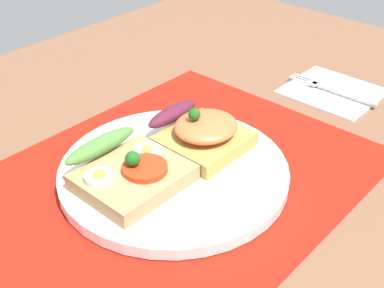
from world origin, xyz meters
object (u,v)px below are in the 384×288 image
at_px(sandwich_egg_tomato, 128,171).
at_px(fork, 329,89).
at_px(sandwich_salmon, 200,132).
at_px(plate, 174,172).
at_px(napkin, 333,91).

height_order(sandwich_egg_tomato, fork, sandwich_egg_tomato).
height_order(sandwich_salmon, fork, sandwich_salmon).
height_order(plate, fork, plate).
bearing_deg(sandwich_egg_tomato, fork, -7.08).
bearing_deg(sandwich_salmon, fork, -7.77).
xyz_separation_m(sandwich_salmon, napkin, (0.25, -0.04, -0.03)).
distance_m(sandwich_salmon, napkin, 0.26).
xyz_separation_m(sandwich_egg_tomato, sandwich_salmon, (0.10, -0.01, 0.00)).
bearing_deg(fork, sandwich_salmon, 172.23).
bearing_deg(sandwich_salmon, plate, -171.80).
distance_m(napkin, fork, 0.01).
distance_m(plate, napkin, 0.30).
distance_m(sandwich_egg_tomato, fork, 0.35).
bearing_deg(fork, plate, 174.99).
xyz_separation_m(plate, sandwich_egg_tomato, (-0.05, 0.02, 0.02)).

